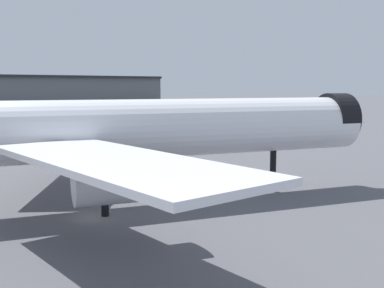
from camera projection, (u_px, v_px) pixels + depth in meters
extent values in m
plane|color=#56565B|center=(96.00, 216.00, 40.59)|extent=(900.00, 900.00, 0.00)
cylinder|color=white|center=(124.00, 129.00, 43.47)|extent=(50.05, 14.61, 5.54)
cone|color=white|center=(344.00, 122.00, 52.50)|extent=(6.98, 6.45, 5.43)
cylinder|color=black|center=(336.00, 119.00, 52.05)|extent=(3.48, 5.96, 5.59)
cube|color=white|center=(64.00, 126.00, 55.09)|extent=(17.75, 23.53, 0.44)
cylinder|color=#B7BAC1|center=(79.00, 144.00, 53.26)|extent=(7.42, 4.28, 3.05)
cube|color=white|center=(116.00, 162.00, 29.23)|extent=(10.81, 23.29, 0.44)
cylinder|color=#B7BAC1|center=(125.00, 181.00, 32.37)|extent=(7.42, 4.28, 3.05)
cylinder|color=black|center=(273.00, 171.00, 49.86)|extent=(0.66, 0.66, 4.43)
cylinder|color=black|center=(93.00, 179.00, 45.86)|extent=(0.66, 0.66, 4.43)
cylinder|color=black|center=(105.00, 191.00, 40.49)|extent=(0.66, 0.66, 4.43)
cone|color=#F2600C|center=(86.00, 154.00, 75.58)|extent=(0.48, 0.48, 0.60)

